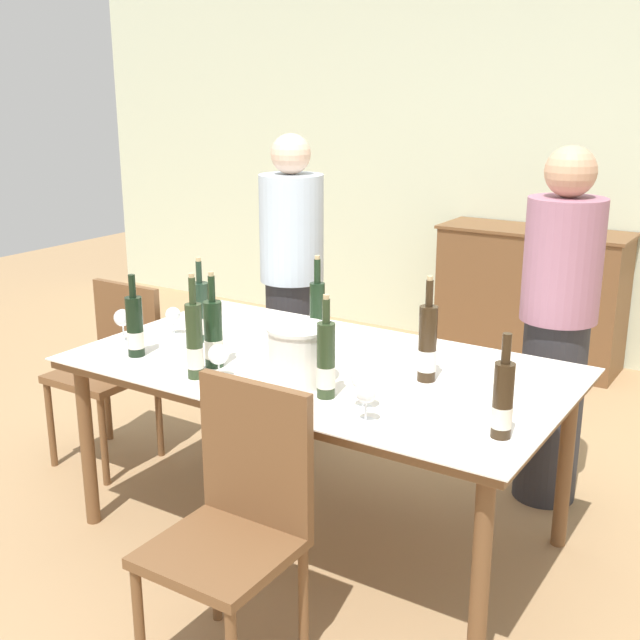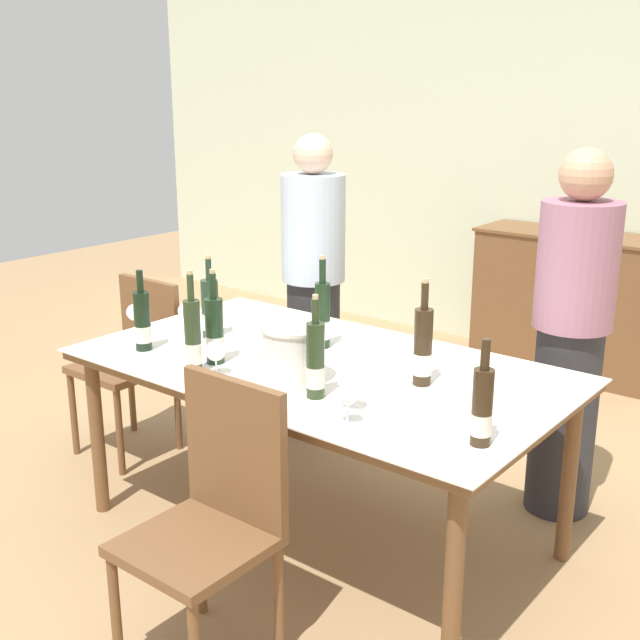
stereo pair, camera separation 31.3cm
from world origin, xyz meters
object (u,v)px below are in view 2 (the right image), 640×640
ice_bucket (293,352)px  wine_bottle_6 (482,408)px  person_host (313,288)px  chair_near_front (214,507)px  wine_bottle_5 (315,362)px  wine_glass_0 (349,381)px  dining_table (320,378)px  person_guest_left (571,338)px  wine_glass_2 (348,396)px  wine_bottle_1 (423,349)px  wine_glass_3 (135,314)px  wine_glass_4 (185,312)px  wine_glass_1 (216,352)px  chair_left_end (135,353)px  wine_bottle_2 (215,332)px  wine_bottle_3 (142,322)px  wine_bottle_7 (322,316)px  wine_bottle_4 (210,310)px  sideboard_cabinet (570,303)px  wine_bottle_0 (193,338)px

ice_bucket → wine_bottle_6: bearing=-4.3°
person_host → chair_near_front: bearing=-61.1°
wine_bottle_5 → wine_bottle_6: wine_bottle_5 is taller
wine_glass_0 → person_host: bearing=133.4°
dining_table → person_guest_left: person_guest_left is taller
wine_bottle_6 → wine_glass_2: (-0.41, -0.13, -0.03)m
wine_bottle_1 → person_host: size_ratio=0.25×
wine_glass_3 → person_guest_left: person_guest_left is taller
wine_glass_2 → wine_glass_4: bearing=162.2°
wine_glass_1 → chair_left_end: (-1.04, 0.43, -0.33)m
wine_glass_1 → person_host: bearing=111.7°
wine_bottle_2 → wine_bottle_3: bearing=-168.6°
wine_glass_0 → wine_glass_4: wine_glass_0 is taller
wine_bottle_7 → wine_glass_1: wine_bottle_7 is taller
wine_bottle_6 → wine_glass_0: wine_bottle_6 is taller
wine_bottle_2 → wine_glass_0: 0.71m
wine_bottle_4 → wine_bottle_5: (0.80, -0.27, 0.01)m
wine_bottle_3 → wine_bottle_7: (0.56, 0.49, 0.02)m
ice_bucket → chair_left_end: bearing=167.2°
wine_glass_0 → wine_bottle_7: bearing=135.9°
chair_left_end → sideboard_cabinet: bearing=62.8°
chair_left_end → chair_near_front: 1.68m
dining_table → wine_bottle_2: bearing=-143.1°
wine_bottle_0 → wine_glass_3: wine_bottle_0 is taller
wine_glass_1 → wine_glass_4: bearing=148.3°
person_guest_left → wine_bottle_6: bearing=-82.0°
wine_bottle_6 → wine_glass_4: size_ratio=2.72×
wine_glass_3 → person_guest_left: size_ratio=0.09×
sideboard_cabinet → wine_bottle_3: wine_bottle_3 is taller
wine_bottle_0 → wine_glass_4: (-0.44, 0.36, -0.06)m
wine_glass_3 → chair_near_front: bearing=-27.9°
sideboard_cabinet → person_host: (-0.72, -1.77, 0.34)m
wine_glass_0 → person_guest_left: (0.32, 1.13, -0.07)m
wine_glass_2 → wine_glass_3: wine_glass_3 is taller
wine_bottle_5 → wine_glass_2: size_ratio=2.72×
sideboard_cabinet → wine_bottle_5: wine_bottle_5 is taller
wine_bottle_3 → chair_left_end: size_ratio=0.39×
wine_glass_3 → person_host: person_host is taller
wine_bottle_7 → wine_bottle_3: bearing=-139.0°
wine_bottle_1 → chair_left_end: (-1.71, 0.03, -0.38)m
wine_bottle_5 → wine_bottle_7: bearing=125.8°
sideboard_cabinet → wine_bottle_5: size_ratio=3.28×
wine_bottle_3 → chair_left_end: (-0.58, 0.40, -0.36)m
wine_glass_3 → wine_bottle_2: bearing=-3.3°
wine_bottle_0 → person_guest_left: person_guest_left is taller
wine_glass_1 → wine_bottle_7: bearing=77.8°
wine_bottle_2 → wine_bottle_5: 0.54m
ice_bucket → wine_bottle_7: (-0.17, 0.39, 0.02)m
ice_bucket → wine_glass_1: 0.31m
person_host → ice_bucket: bearing=-54.4°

